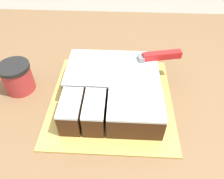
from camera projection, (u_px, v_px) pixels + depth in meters
name	position (u px, v px, depth m)	size (l,w,h in m)	color
countertop	(112.00, 157.00, 1.02)	(1.40, 1.10, 0.90)	brown
cake_board	(112.00, 99.00, 0.66)	(0.36, 0.37, 0.01)	gold
cake	(113.00, 89.00, 0.64)	(0.27, 0.28, 0.08)	#472814
knife	(150.00, 57.00, 0.67)	(0.31, 0.09, 0.02)	silver
coffee_cup	(17.00, 77.00, 0.67)	(0.09, 0.09, 0.09)	#B23333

